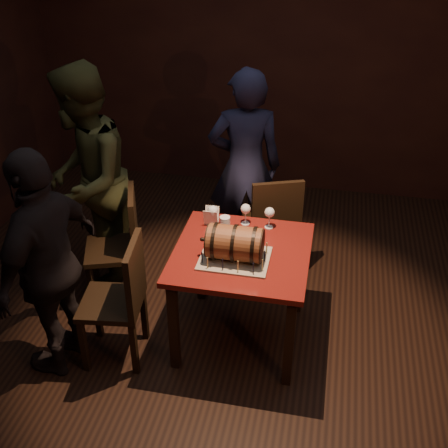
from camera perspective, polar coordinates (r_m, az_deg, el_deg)
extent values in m
plane|color=black|center=(4.17, 1.02, -11.68)|extent=(5.00, 5.00, 0.00)
cube|color=black|center=(5.71, 6.08, 16.60)|extent=(5.00, 0.04, 2.80)
cube|color=#520F0D|center=(3.75, 1.81, -3.02)|extent=(0.90, 0.90, 0.04)
cube|color=black|center=(3.76, -5.13, -10.28)|extent=(0.06, 0.06, 0.71)
cube|color=black|center=(3.66, 6.64, -11.87)|extent=(0.06, 0.06, 0.71)
cube|color=black|center=(4.33, -2.34, -3.73)|extent=(0.06, 0.06, 0.71)
cube|color=black|center=(4.24, 7.71, -4.90)|extent=(0.06, 0.06, 0.71)
cube|color=gray|center=(3.66, 1.09, -3.51)|extent=(0.45, 0.35, 0.01)
cylinder|color=brown|center=(3.59, 1.11, -1.95)|extent=(0.34, 0.23, 0.23)
cylinder|color=black|center=(3.61, -0.86, -1.72)|extent=(0.02, 0.24, 0.24)
cylinder|color=black|center=(3.59, 1.11, -1.95)|extent=(0.02, 0.24, 0.24)
cylinder|color=black|center=(3.57, 3.10, -2.17)|extent=(0.02, 0.24, 0.24)
cylinder|color=black|center=(3.62, -1.61, -1.64)|extent=(0.01, 0.22, 0.22)
cylinder|color=black|center=(3.57, 3.87, -2.26)|extent=(0.01, 0.22, 0.22)
cylinder|color=black|center=(3.62, -1.94, -1.60)|extent=(0.04, 0.02, 0.02)
sphere|color=black|center=(3.63, -2.24, -1.57)|extent=(0.03, 0.03, 0.03)
cylinder|color=#E4DA88|center=(3.54, -1.68, -3.95)|extent=(0.01, 0.01, 0.08)
cylinder|color=black|center=(3.51, -1.69, -3.35)|extent=(0.00, 0.00, 0.01)
cylinder|color=black|center=(3.52, -0.14, -4.14)|extent=(0.01, 0.01, 0.08)
cylinder|color=black|center=(3.50, -0.14, -3.54)|extent=(0.00, 0.00, 0.01)
cylinder|color=#E4DA88|center=(3.51, 1.42, -4.32)|extent=(0.01, 0.01, 0.08)
cylinder|color=black|center=(3.48, 1.43, -3.72)|extent=(0.00, 0.00, 0.01)
cylinder|color=black|center=(3.49, 2.99, -4.51)|extent=(0.01, 0.01, 0.08)
cylinder|color=black|center=(3.47, 3.01, -3.91)|extent=(0.00, 0.00, 0.01)
cylinder|color=#E4DA88|center=(3.53, 3.92, -4.16)|extent=(0.01, 0.01, 0.08)
cylinder|color=black|center=(3.50, 3.95, -3.56)|extent=(0.00, 0.00, 0.01)
cylinder|color=black|center=(3.61, 4.14, -3.27)|extent=(0.01, 0.01, 0.08)
cylinder|color=black|center=(3.58, 4.17, -2.68)|extent=(0.00, 0.00, 0.01)
cylinder|color=#E4DA88|center=(3.69, 4.36, -2.43)|extent=(0.01, 0.01, 0.08)
cylinder|color=black|center=(3.66, 4.39, -1.84)|extent=(0.00, 0.00, 0.01)
cylinder|color=black|center=(3.73, 3.72, -1.94)|extent=(0.01, 0.01, 0.08)
cylinder|color=black|center=(3.71, 3.75, -1.36)|extent=(0.00, 0.00, 0.01)
cylinder|color=#E4DA88|center=(3.74, 2.25, -1.77)|extent=(0.01, 0.01, 0.08)
cylinder|color=black|center=(3.72, 2.27, -1.19)|extent=(0.00, 0.00, 0.01)
cylinder|color=black|center=(3.76, 0.79, -1.61)|extent=(0.01, 0.01, 0.08)
cylinder|color=black|center=(3.73, 0.80, -1.03)|extent=(0.00, 0.00, 0.01)
cylinder|color=#E4DA88|center=(3.77, -0.66, -1.45)|extent=(0.01, 0.01, 0.08)
cylinder|color=black|center=(3.75, -0.66, -0.87)|extent=(0.00, 0.00, 0.01)
cylinder|color=black|center=(3.74, -1.56, -1.75)|extent=(0.01, 0.01, 0.08)
cylinder|color=black|center=(3.72, -1.57, -1.17)|extent=(0.00, 0.00, 0.01)
cylinder|color=#E4DA88|center=(3.66, -1.90, -2.56)|extent=(0.01, 0.01, 0.08)
cylinder|color=black|center=(3.64, -1.91, -1.98)|extent=(0.00, 0.00, 0.01)
cylinder|color=black|center=(3.59, -2.26, -3.41)|extent=(0.01, 0.01, 0.08)
cylinder|color=black|center=(3.56, -2.27, -2.82)|extent=(0.00, 0.00, 0.01)
cylinder|color=silver|center=(4.01, -1.13, -0.12)|extent=(0.06, 0.06, 0.01)
cylinder|color=silver|center=(3.98, -1.13, 0.45)|extent=(0.01, 0.01, 0.09)
sphere|color=silver|center=(3.94, -1.14, 1.38)|extent=(0.07, 0.07, 0.07)
sphere|color=#591114|center=(3.95, -1.14, 1.30)|extent=(0.05, 0.05, 0.05)
cylinder|color=silver|center=(4.03, 2.18, 0.05)|extent=(0.06, 0.06, 0.01)
cylinder|color=silver|center=(4.00, 2.20, 0.63)|extent=(0.01, 0.01, 0.09)
sphere|color=silver|center=(3.97, 2.22, 1.56)|extent=(0.07, 0.07, 0.07)
cylinder|color=silver|center=(4.00, 4.58, -0.32)|extent=(0.06, 0.06, 0.01)
cylinder|color=silver|center=(3.97, 4.61, 0.25)|extent=(0.01, 0.01, 0.09)
sphere|color=silver|center=(3.93, 4.66, 1.19)|extent=(0.07, 0.07, 0.07)
sphere|color=#BF594C|center=(3.94, 4.65, 1.10)|extent=(0.05, 0.05, 0.05)
cylinder|color=silver|center=(3.85, 0.09, -0.25)|extent=(0.07, 0.07, 0.15)
cylinder|color=#9E5414|center=(3.86, 0.09, -0.46)|extent=(0.06, 0.06, 0.11)
cylinder|color=white|center=(3.83, 0.09, 0.38)|extent=(0.06, 0.06, 0.02)
cube|color=black|center=(4.60, 4.74, -0.08)|extent=(0.52, 0.52, 0.04)
cube|color=black|center=(4.91, 6.10, -1.22)|extent=(0.04, 0.04, 0.43)
cube|color=black|center=(4.84, 2.20, -1.57)|extent=(0.04, 0.04, 0.43)
cube|color=black|center=(4.64, 7.14, -3.47)|extent=(0.04, 0.04, 0.43)
cube|color=black|center=(4.56, 3.02, -3.88)|extent=(0.04, 0.04, 0.43)
cube|color=black|center=(4.33, 5.43, 1.51)|extent=(0.39, 0.18, 0.46)
cube|color=black|center=(4.36, -11.28, -2.61)|extent=(0.51, 0.51, 0.04)
cube|color=black|center=(4.65, -13.00, -3.98)|extent=(0.04, 0.04, 0.43)
cube|color=black|center=(4.38, -13.27, -6.54)|extent=(0.04, 0.04, 0.43)
cube|color=black|center=(4.62, -8.81, -3.71)|extent=(0.04, 0.04, 0.43)
cube|color=black|center=(4.35, -8.80, -6.27)|extent=(0.04, 0.04, 0.43)
cube|color=black|center=(4.22, -9.20, 0.36)|extent=(0.17, 0.39, 0.46)
cube|color=black|center=(3.85, -11.36, -7.90)|extent=(0.45, 0.45, 0.04)
cube|color=black|center=(4.17, -12.74, -8.75)|extent=(0.04, 0.04, 0.43)
cube|color=black|center=(3.93, -14.06, -11.92)|extent=(0.04, 0.04, 0.43)
cube|color=black|center=(4.09, -8.10, -9.11)|extent=(0.04, 0.04, 0.43)
cube|color=black|center=(3.84, -9.11, -12.39)|extent=(0.04, 0.04, 0.43)
cube|color=black|center=(3.65, -9.03, -5.07)|extent=(0.09, 0.40, 0.46)
imported|color=#191A32|center=(4.65, 2.14, 5.78)|extent=(0.68, 0.53, 1.67)
imported|color=#37381C|center=(4.43, -13.80, 4.29)|extent=(0.83, 0.98, 1.79)
imported|color=black|center=(3.70, -17.33, -3.99)|extent=(0.54, 0.98, 1.59)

